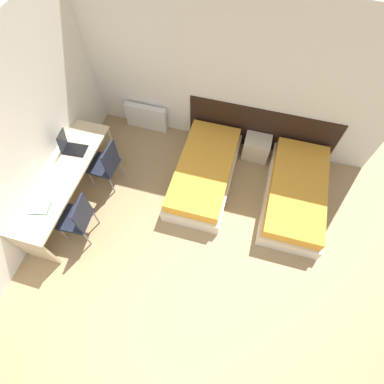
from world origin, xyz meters
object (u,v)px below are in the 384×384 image
object	(u,v)px
bed_near_door	(295,193)
nightstand	(256,147)
chair_near_laptop	(106,164)
laptop	(71,146)
bed_near_window	(204,172)
chair_near_notebook	(78,217)

from	to	relation	value
bed_near_door	nightstand	distance (m)	1.10
nightstand	chair_near_laptop	size ratio (longest dim) A/B	0.48
bed_near_door	chair_near_laptop	size ratio (longest dim) A/B	2.00
laptop	bed_near_window	bearing A→B (deg)	9.20
chair_near_laptop	laptop	world-z (taller)	laptop
bed_near_door	chair_near_notebook	world-z (taller)	chair_near_notebook
nightstand	laptop	size ratio (longest dim) A/B	1.22
bed_near_door	bed_near_window	bearing A→B (deg)	180.00
bed_near_window	nightstand	xyz separation A→B (m)	(0.77, 0.78, -0.01)
chair_near_laptop	chair_near_notebook	size ratio (longest dim) A/B	1.00
nightstand	chair_near_laptop	bearing A→B (deg)	-151.26
chair_near_laptop	laptop	size ratio (longest dim) A/B	2.57
laptop	nightstand	bearing A→B (deg)	20.04
bed_near_window	chair_near_notebook	distance (m)	2.13
bed_near_window	nightstand	bearing A→B (deg)	45.48
bed_near_door	nightstand	xyz separation A→B (m)	(-0.77, 0.78, -0.01)
nightstand	chair_near_notebook	world-z (taller)	chair_near_notebook
nightstand	chair_near_notebook	size ratio (longest dim) A/B	0.48
nightstand	chair_near_notebook	bearing A→B (deg)	-135.54
nightstand	chair_near_laptop	world-z (taller)	chair_near_laptop
nightstand	bed_near_window	bearing A→B (deg)	-134.52
bed_near_window	nightstand	size ratio (longest dim) A/B	4.21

